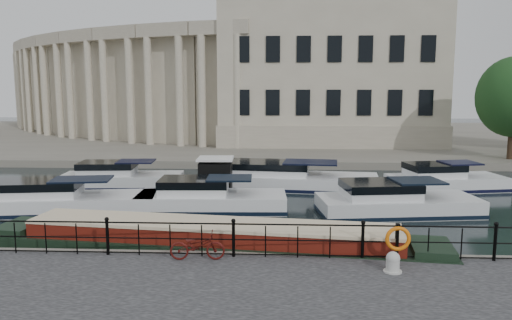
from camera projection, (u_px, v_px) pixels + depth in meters
The scene contains 10 objects.
ground_plane at pixel (239, 250), 17.94m from camera, with size 160.00×160.00×0.00m, color black.
far_bank at pixel (267, 137), 56.46m from camera, with size 120.00×42.00×0.55m, color #6B665B.
railing at pixel (233, 236), 15.54m from camera, with size 24.14×0.14×1.22m.
civic_building at pixel (257, 76), 51.29m from camera, with size 53.55×31.84×16.85m.
bicycle at pixel (197, 246), 15.28m from camera, with size 0.59×1.68×0.88m, color #4A100D.
mooring_bollard at pixel (393, 262), 14.29m from camera, with size 0.53×0.53×0.60m.
life_ring_post at pixel (398, 239), 14.83m from camera, with size 0.76×0.20×1.24m.
narrowboat at pixel (212, 245), 17.31m from camera, with size 16.25×4.10×1.59m.
harbour_hut at pixel (216, 179), 26.78m from camera, with size 2.64×2.23×2.16m.
cabin_cruisers at pixel (253, 192), 26.30m from camera, with size 27.96×10.31×1.99m.
Camera 1 is at (1.42, -17.24, 5.79)m, focal length 35.00 mm.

